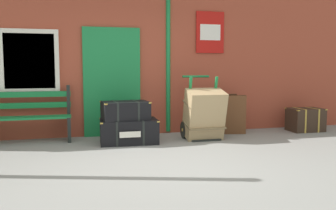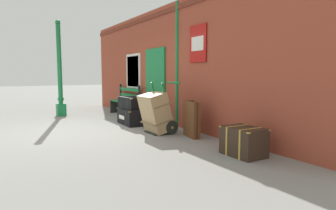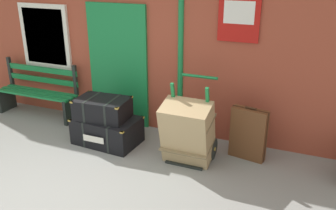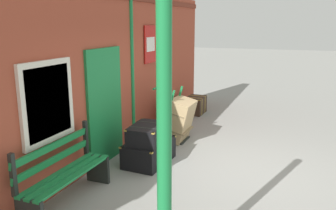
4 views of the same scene
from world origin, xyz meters
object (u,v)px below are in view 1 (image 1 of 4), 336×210
at_px(large_brown_trunk, 204,114).
at_px(corner_trunk, 305,120).
at_px(steamer_trunk_middle, 125,110).
at_px(porters_trolley, 201,124).
at_px(steamer_trunk_base, 129,131).
at_px(platform_bench, 25,118).
at_px(suitcase_beige, 232,115).

relative_size(large_brown_trunk, corner_trunk, 1.37).
distance_m(steamer_trunk_middle, porters_trolley, 1.48).
bearing_deg(steamer_trunk_base, platform_bench, 164.16).
relative_size(steamer_trunk_middle, large_brown_trunk, 0.88).
bearing_deg(platform_bench, steamer_trunk_middle, -16.38).
xyz_separation_m(platform_bench, steamer_trunk_middle, (1.72, -0.51, 0.14)).
distance_m(porters_trolley, corner_trunk, 2.40).
bearing_deg(corner_trunk, large_brown_trunk, -171.55).
height_order(steamer_trunk_base, steamer_trunk_middle, steamer_trunk_middle).
bearing_deg(platform_bench, suitcase_beige, -2.03).
height_order(large_brown_trunk, corner_trunk, large_brown_trunk).
bearing_deg(porters_trolley, steamer_trunk_base, -176.60).
xyz_separation_m(steamer_trunk_base, suitcase_beige, (2.16, 0.37, 0.18)).
distance_m(platform_bench, large_brown_trunk, 3.23).
relative_size(platform_bench, corner_trunk, 2.28).
relative_size(steamer_trunk_middle, suitcase_beige, 1.03).
relative_size(porters_trolley, large_brown_trunk, 1.23).
bearing_deg(steamer_trunk_middle, porters_trolley, 3.31).
height_order(suitcase_beige, corner_trunk, suitcase_beige).
relative_size(steamer_trunk_middle, porters_trolley, 0.71).
xyz_separation_m(steamer_trunk_base, porters_trolley, (1.39, 0.08, 0.06)).
distance_m(steamer_trunk_middle, suitcase_beige, 2.26).
relative_size(platform_bench, steamer_trunk_middle, 1.90).
bearing_deg(steamer_trunk_middle, steamer_trunk_base, 1.18).
bearing_deg(suitcase_beige, platform_bench, 177.97).
distance_m(platform_bench, steamer_trunk_middle, 1.80).
bearing_deg(platform_bench, corner_trunk, -2.53).
height_order(platform_bench, porters_trolley, porters_trolley).
relative_size(steamer_trunk_base, suitcase_beige, 1.28).
height_order(steamer_trunk_middle, large_brown_trunk, large_brown_trunk).
relative_size(steamer_trunk_base, large_brown_trunk, 1.09).
bearing_deg(corner_trunk, porters_trolley, -175.76).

